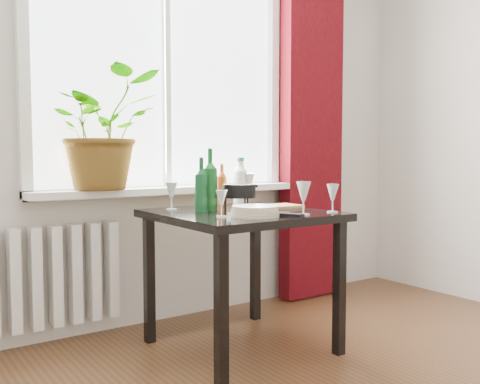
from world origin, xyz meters
TOP-DOWN VIEW (x-y plane):
  - window at (0.00, 2.22)m, footprint 1.72×0.08m
  - windowsill at (0.00, 2.15)m, footprint 1.72×0.20m
  - curtain at (1.12, 2.12)m, footprint 0.50×0.12m
  - radiator at (-0.75, 2.18)m, footprint 0.80×0.10m
  - table at (0.10, 1.55)m, footprint 0.85×0.85m
  - potted_plant at (-0.44, 2.12)m, footprint 0.66×0.59m
  - wine_bottle_left at (-0.08, 1.66)m, footprint 0.09×0.09m
  - wine_bottle_right at (-0.01, 1.68)m, footprint 0.08×0.08m
  - bottle_amber at (0.22, 1.92)m, footprint 0.07×0.07m
  - cleaning_bottle at (0.28, 1.82)m, footprint 0.09×0.09m
  - wineglass_front_right at (0.25, 1.23)m, footprint 0.07×0.07m
  - wineglass_far_right at (0.46, 1.23)m, footprint 0.08×0.08m
  - wineglass_back_center at (0.32, 1.79)m, footprint 0.09×0.09m
  - wineglass_back_left at (-0.17, 1.82)m, footprint 0.08×0.08m
  - wineglass_front_left at (-0.13, 1.39)m, footprint 0.06×0.06m
  - plate_stack at (0.02, 1.32)m, footprint 0.30×0.30m
  - fondue_pot at (0.13, 1.62)m, footprint 0.25×0.23m
  - tv_remote at (0.15, 1.23)m, footprint 0.09×0.16m
  - cutting_board at (0.37, 1.59)m, footprint 0.28×0.19m

SIDE VIEW (x-z plane):
  - radiator at x=-0.75m, z-range 0.10..0.66m
  - table at x=0.10m, z-range 0.28..1.02m
  - cutting_board at x=0.37m, z-range 0.74..0.75m
  - tv_remote at x=0.15m, z-range 0.74..0.76m
  - plate_stack at x=0.02m, z-range 0.74..0.79m
  - wineglass_front_left at x=-0.13m, z-range 0.74..0.87m
  - fondue_pot at x=0.13m, z-range 0.74..0.88m
  - wineglass_far_right at x=0.46m, z-range 0.74..0.89m
  - wineglass_back_left at x=-0.17m, z-range 0.74..0.89m
  - windowsill at x=0.00m, z-range 0.80..0.84m
  - wineglass_front_right at x=0.25m, z-range 0.74..0.91m
  - wineglass_back_center at x=0.32m, z-range 0.74..0.94m
  - bottle_amber at x=0.22m, z-range 0.74..0.99m
  - cleaning_bottle at x=0.28m, z-range 0.74..1.03m
  - wine_bottle_left at x=-0.08m, z-range 0.74..1.03m
  - wine_bottle_right at x=-0.01m, z-range 0.74..1.08m
  - potted_plant at x=-0.44m, z-range 0.84..1.51m
  - curtain at x=1.12m, z-range 0.01..2.58m
  - window at x=0.00m, z-range 0.79..2.41m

